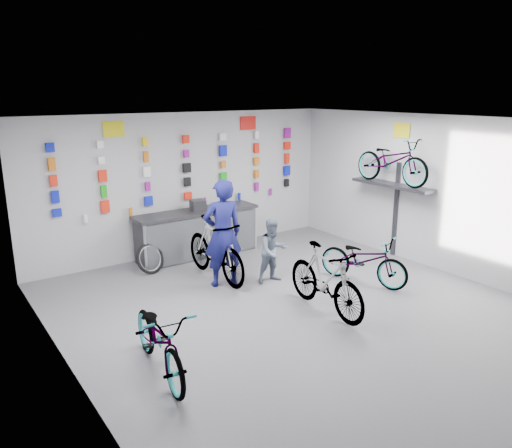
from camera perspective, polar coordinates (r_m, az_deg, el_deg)
floor at (r=8.07m, az=5.70°, el=-10.24°), size 8.00×8.00×0.00m
ceiling at (r=7.31m, az=6.32°, el=11.53°), size 8.00×8.00×0.00m
wall_back at (r=10.82m, az=-8.01°, el=4.59°), size 7.00×0.00×7.00m
wall_left at (r=5.97m, az=-20.45°, el=-4.87°), size 0.00×8.00×8.00m
wall_right at (r=10.15m, az=21.16°, el=3.02°), size 0.00×8.00×8.00m
counter at (r=10.65m, az=-6.69°, el=-1.14°), size 2.70×0.66×1.00m
merch_wall at (r=10.73m, az=-7.66°, el=6.03°), size 5.57×0.08×1.57m
wall_bracket at (r=10.72m, az=15.34°, el=3.91°), size 0.39×1.90×2.00m
sign_left at (r=10.06m, az=-15.96°, el=10.40°), size 0.42×0.02×0.30m
sign_right at (r=11.46m, az=-0.92°, el=11.46°), size 0.42×0.02×0.30m
sign_side at (r=10.68m, az=16.32°, el=10.23°), size 0.02×0.40×0.30m
bike_left at (r=6.43m, az=-10.96°, el=-12.78°), size 0.82×1.84×0.94m
bike_center at (r=8.00m, az=7.96°, el=-6.29°), size 0.63×1.84×1.09m
bike_right at (r=9.33m, az=12.20°, el=-3.99°), size 1.09×1.81×0.90m
bike_service at (r=9.30m, az=-4.67°, el=-2.86°), size 0.57×1.95×1.17m
bike_wall at (r=10.57m, az=15.29°, el=7.00°), size 0.63×1.80×0.95m
clerk at (r=8.89m, az=-3.83°, el=-1.06°), size 0.79×0.60×1.95m
customer at (r=9.13m, az=1.97°, el=-3.07°), size 0.63×0.51×1.20m
spare_wheel at (r=9.88m, az=-12.01°, el=-3.87°), size 0.66×0.40×0.60m
register at (r=10.52m, az=-6.66°, el=2.17°), size 0.32×0.34×0.22m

